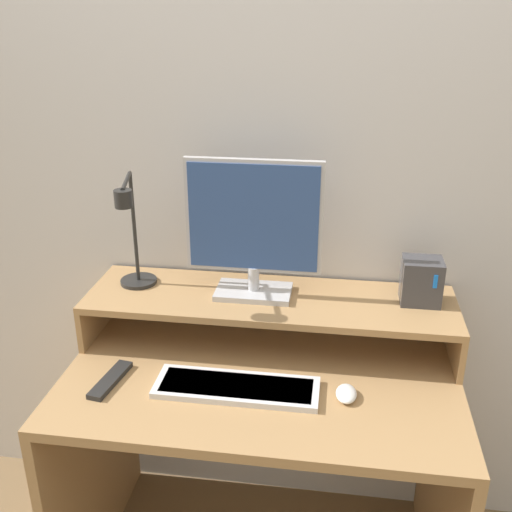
# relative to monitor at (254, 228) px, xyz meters

# --- Properties ---
(wall_back) EXTENTS (6.00, 0.05, 2.50)m
(wall_back) POSITION_rel_monitor_xyz_m (0.05, 0.19, 0.09)
(wall_back) COLOR silver
(wall_back) RESTS_ON ground_plane
(desk) EXTENTS (1.16, 0.71, 0.78)m
(desk) POSITION_rel_monitor_xyz_m (0.05, -0.20, -0.62)
(desk) COLOR #A87F51
(desk) RESTS_ON ground_plane
(monitor_shelf) EXTENTS (1.16, 0.33, 0.16)m
(monitor_shelf) POSITION_rel_monitor_xyz_m (0.05, -0.01, -0.25)
(monitor_shelf) COLOR #A87F51
(monitor_shelf) RESTS_ON desk
(monitor) EXTENTS (0.42, 0.14, 0.43)m
(monitor) POSITION_rel_monitor_xyz_m (0.00, 0.00, 0.00)
(monitor) COLOR #BCBCC1
(monitor) RESTS_ON monitor_shelf
(desk_lamp) EXTENTS (0.13, 0.27, 0.38)m
(desk_lamp) POSITION_rel_monitor_xyz_m (-0.37, -0.04, -0.05)
(desk_lamp) COLOR black
(desk_lamp) RESTS_ON monitor_shelf
(router_dock) EXTENTS (0.12, 0.10, 0.14)m
(router_dock) POSITION_rel_monitor_xyz_m (0.51, 0.02, -0.15)
(router_dock) COLOR #3D3D42
(router_dock) RESTS_ON monitor_shelf
(keyboard) EXTENTS (0.46, 0.15, 0.02)m
(keyboard) POSITION_rel_monitor_xyz_m (-0.00, -0.30, -0.37)
(keyboard) COLOR silver
(keyboard) RESTS_ON desk
(mouse) EXTENTS (0.06, 0.09, 0.03)m
(mouse) POSITION_rel_monitor_xyz_m (0.30, -0.29, -0.37)
(mouse) COLOR white
(mouse) RESTS_ON desk
(remote_control) EXTENTS (0.07, 0.19, 0.02)m
(remote_control) POSITION_rel_monitor_xyz_m (-0.37, -0.31, -0.37)
(remote_control) COLOR black
(remote_control) RESTS_ON desk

